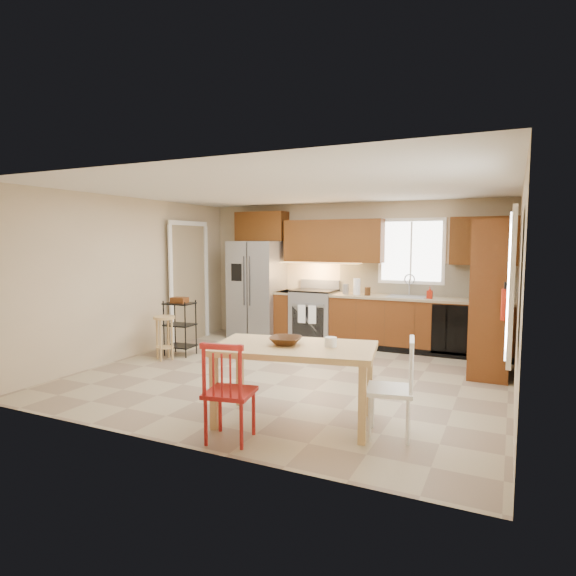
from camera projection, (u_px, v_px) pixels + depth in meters
The scene contains 33 objects.
floor at pixel (291, 375), 6.55m from camera, with size 5.50×5.50×0.00m, color tan.
ceiling at pixel (291, 189), 6.31m from camera, with size 5.50×5.00×0.02m, color silver.
wall_back at pixel (349, 273), 8.68m from camera, with size 5.50×0.02×2.50m, color #CCB793.
wall_front at pixel (171, 307), 4.18m from camera, with size 5.50×0.02×2.50m, color #CCB793.
wall_left at pixel (134, 277), 7.60m from camera, with size 0.02×5.00×2.50m, color #CCB793.
wall_right at pixel (519, 293), 5.26m from camera, with size 0.02×5.00×2.50m, color #CCB793.
refrigerator at pixel (257, 289), 9.10m from camera, with size 0.92×0.75×1.82m, color gray.
range_stove at pixel (314, 317), 8.71m from camera, with size 0.76×0.63×0.92m, color gray.
base_cabinet_narrow at pixel (287, 315), 8.95m from camera, with size 0.30×0.60×0.90m, color #572610.
base_cabinet_run at pixel (418, 324), 7.94m from camera, with size 2.92×0.60×0.90m, color #572610.
dishwasher at pixel (451, 330), 7.44m from camera, with size 0.60×0.02×0.78m, color black.
backsplash at pixel (422, 279), 8.13m from camera, with size 2.92×0.03×0.55m, color beige.
upper_over_fridge at pixel (262, 226), 9.16m from camera, with size 1.00×0.35×0.55m, color #5A310F.
upper_left_block at pixel (333, 241), 8.57m from camera, with size 1.80×0.35×0.75m, color #5A310F.
upper_right_block at pixel (484, 241), 7.51m from camera, with size 1.00×0.35×0.75m, color #5A310F.
window_back at pixel (411, 251), 8.16m from camera, with size 1.12×0.04×1.12m, color white.
sink at pixel (407, 299), 7.98m from camera, with size 0.62×0.46×0.16m, color gray.
undercab_glow at pixel (317, 263), 8.72m from camera, with size 1.60×0.30×0.01m, color #FFBF66.
soap_bottle at pixel (430, 293), 7.72m from camera, with size 0.09×0.09×0.19m, color #AD1E0C.
paper_towel at pixel (357, 287), 8.28m from camera, with size 0.12×0.12×0.28m, color white.
canister_steel at pixel (346, 289), 8.37m from camera, with size 0.11×0.11×0.18m, color gray.
canister_wood at pixel (368, 291), 8.18m from camera, with size 0.10×0.10×0.14m, color #4A2913.
pantry at pixel (491, 298), 6.50m from camera, with size 0.50×0.95×2.10m, color #572610.
fire_extinguisher at pixel (507, 305), 5.46m from camera, with size 0.12×0.12×0.36m, color #AD1E0C.
window_right at pixel (512, 283), 4.24m from camera, with size 0.04×1.02×1.32m, color white.
doorway at pixel (188, 284), 8.75m from camera, with size 0.04×0.95×2.10m, color #8C7A59.
dining_table at pixel (294, 385), 4.82m from camera, with size 1.58×0.89×0.77m, color tan, non-canonical shape.
chair_red at pixel (230, 391), 4.37m from camera, with size 0.44×0.44×0.93m, color #A91D1A, non-canonical shape.
chair_white at pixel (390, 388), 4.45m from camera, with size 0.44×0.44×0.93m, color white, non-canonical shape.
table_bowl at pixel (286, 345), 4.82m from camera, with size 0.32×0.32×0.08m, color #4A2913.
table_jar at pixel (331, 344), 4.72m from camera, with size 0.12×0.12×0.14m, color white.
bar_stool at pixel (165, 338), 7.39m from camera, with size 0.33×0.33×0.67m, color tan, non-canonical shape.
utility_cart at pixel (180, 328), 7.68m from camera, with size 0.44×0.34×0.88m, color black, non-canonical shape.
Camera 1 is at (2.69, -5.81, 1.82)m, focal length 30.00 mm.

